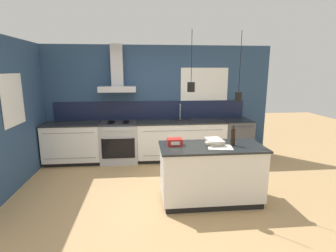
{
  "coord_description": "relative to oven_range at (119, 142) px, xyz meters",
  "views": [
    {
      "loc": [
        -0.22,
        -4.1,
        2.04
      ],
      "look_at": [
        0.24,
        0.53,
        1.05
      ],
      "focal_mm": 28.0,
      "sensor_mm": 36.0,
      "label": 1
    }
  ],
  "objects": [
    {
      "name": "book_stack",
      "position": [
        1.63,
        -1.96,
        0.5
      ],
      "size": [
        0.29,
        0.34,
        0.09
      ],
      "color": "beige",
      "rests_on": "kitchen_island"
    },
    {
      "name": "paper_pile",
      "position": [
        1.67,
        -2.12,
        0.46
      ],
      "size": [
        0.4,
        0.33,
        0.01
      ],
      "color": "silver",
      "rests_on": "kitchen_island"
    },
    {
      "name": "ground_plane",
      "position": [
        0.74,
        -1.69,
        -0.46
      ],
      "size": [
        16.0,
        16.0,
        0.0
      ],
      "primitive_type": "plane",
      "color": "tan",
      "rests_on": "ground"
    },
    {
      "name": "kitchen_island",
      "position": [
        1.58,
        -2.02,
        0.0
      ],
      "size": [
        1.59,
        0.77,
        0.91
      ],
      "color": "black",
      "rests_on": "ground_plane"
    },
    {
      "name": "wall_left",
      "position": [
        -1.69,
        -0.99,
        0.85
      ],
      "size": [
        0.08,
        3.8,
        2.6
      ],
      "color": "navy",
      "rests_on": "ground_plane"
    },
    {
      "name": "counter_run_left",
      "position": [
        -1.01,
        0.01,
        0.01
      ],
      "size": [
        1.23,
        0.64,
        0.91
      ],
      "color": "black",
      "rests_on": "ground_plane"
    },
    {
      "name": "red_supply_box",
      "position": [
        1.01,
        -1.92,
        0.51
      ],
      "size": [
        0.23,
        0.18,
        0.1
      ],
      "color": "red",
      "rests_on": "kitchen_island"
    },
    {
      "name": "wall_back",
      "position": [
        0.71,
        0.31,
        0.9
      ],
      "size": [
        5.6,
        2.44,
        2.6
      ],
      "color": "navy",
      "rests_on": "ground_plane"
    },
    {
      "name": "dishwasher",
      "position": [
        2.72,
        0.0,
        0.0
      ],
      "size": [
        0.64,
        0.65,
        0.91
      ],
      "color": "#4C4C51",
      "rests_on": "ground_plane"
    },
    {
      "name": "oven_range",
      "position": [
        0.0,
        0.0,
        0.0
      ],
      "size": [
        0.82,
        0.66,
        0.91
      ],
      "color": "#B5B5BA",
      "rests_on": "ground_plane"
    },
    {
      "name": "bottle_on_island",
      "position": [
        1.89,
        -2.04,
        0.59
      ],
      "size": [
        0.07,
        0.07,
        0.32
      ],
      "color": "black",
      "rests_on": "kitchen_island"
    },
    {
      "name": "counter_run_sink",
      "position": [
        1.41,
        0.01,
        0.01
      ],
      "size": [
        2.01,
        0.64,
        1.28
      ],
      "color": "black",
      "rests_on": "ground_plane"
    }
  ]
}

